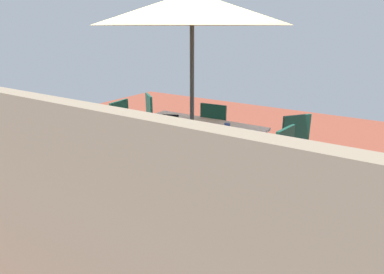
{
  "coord_description": "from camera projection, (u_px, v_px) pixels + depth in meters",
  "views": [
    {
      "loc": [
        -2.57,
        3.92,
        2.14
      ],
      "look_at": [
        0.0,
        0.0,
        0.6
      ],
      "focal_mm": 31.54,
      "sensor_mm": 36.0,
      "label": 1
    }
  ],
  "objects": [
    {
      "name": "chair_southwest",
      "position": [
        289.0,
        141.0,
        4.91
      ],
      "size": [
        0.58,
        0.58,
        0.98
      ],
      "rotation": [
        0.0,
        0.0,
        0.91
      ],
      "color": "beige",
      "rests_on": "ground_plane"
    },
    {
      "name": "ground_plane",
      "position": [
        192.0,
        175.0,
        5.13
      ],
      "size": [
        10.0,
        10.0,
        0.02
      ],
      "primitive_type": "cube",
      "color": "brown"
    },
    {
      "name": "chair_southeast",
      "position": [
        157.0,
        117.0,
        6.21
      ],
      "size": [
        0.58,
        0.58,
        0.98
      ],
      "rotation": [
        0.0,
        0.0,
        5.61
      ],
      "color": "beige",
      "rests_on": "ground_plane"
    },
    {
      "name": "chair_north",
      "position": [
        162.0,
        156.0,
        4.36
      ],
      "size": [
        0.48,
        0.49,
        0.98
      ],
      "rotation": [
        0.0,
        0.0,
        3.29
      ],
      "color": "beige",
      "rests_on": "ground_plane"
    },
    {
      "name": "patio_umbrella",
      "position": [
        192.0,
        10.0,
        4.39
      ],
      "size": [
        2.61,
        2.61,
        2.57
      ],
      "color": "#4C4C4C",
      "rests_on": "ground_plane"
    },
    {
      "name": "hedge_row",
      "position": [
        38.0,
        210.0,
        2.96
      ],
      "size": [
        6.3,
        0.72,
        1.21
      ],
      "primitive_type": "cube",
      "color": "#1E4C23",
      "rests_on": "ground_plane"
    },
    {
      "name": "cup",
      "position": [
        227.0,
        126.0,
        4.78
      ],
      "size": [
        0.08,
        0.08,
        0.09
      ],
      "primitive_type": "cylinder",
      "color": "#334C99",
      "rests_on": "dining_table"
    },
    {
      "name": "dining_table",
      "position": [
        192.0,
        130.0,
        4.9
      ],
      "size": [
        1.94,
        1.19,
        0.75
      ],
      "color": "silver",
      "rests_on": "ground_plane"
    },
    {
      "name": "chair_east",
      "position": [
        127.0,
        127.0,
        5.6
      ],
      "size": [
        0.48,
        0.47,
        0.98
      ],
      "rotation": [
        0.0,
        0.0,
        4.81
      ],
      "color": "beige",
      "rests_on": "ground_plane"
    },
    {
      "name": "laptop",
      "position": [
        169.0,
        124.0,
        4.87
      ],
      "size": [
        0.4,
        0.36,
        0.21
      ],
      "rotation": [
        0.0,
        0.0,
        0.45
      ],
      "color": "#B7B7BC",
      "rests_on": "dining_table"
    },
    {
      "name": "chair_south",
      "position": [
        217.0,
        128.0,
        5.55
      ],
      "size": [
        0.47,
        0.48,
        0.98
      ],
      "rotation": [
        0.0,
        0.0,
        0.09
      ],
      "color": "beige",
      "rests_on": "ground_plane"
    },
    {
      "name": "chair_west",
      "position": [
        272.0,
        158.0,
        4.28
      ],
      "size": [
        0.49,
        0.48,
        0.98
      ],
      "rotation": [
        0.0,
        0.0,
        1.44
      ],
      "color": "beige",
      "rests_on": "ground_plane"
    }
  ]
}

